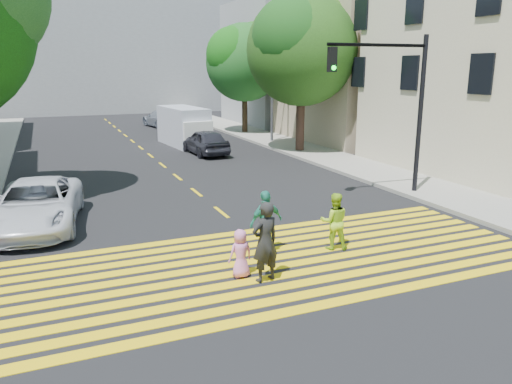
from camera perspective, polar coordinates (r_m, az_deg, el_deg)
ground at (r=11.67m, az=5.82°, el=-10.03°), size 120.00×120.00×0.00m
sidewalk_right at (r=28.28m, az=6.46°, el=4.49°), size 3.00×60.00×0.15m
crosswalk at (r=12.70m, az=3.05°, el=-7.87°), size 13.40×5.30×0.01m
lane_line at (r=32.57m, az=-13.51°, el=5.33°), size 0.12×34.40×0.01m
building_right_tan at (r=34.77m, az=13.04°, el=14.16°), size 10.00×10.00×10.00m
building_right_grey at (r=44.19m, az=4.46°, el=14.38°), size 10.00×10.00×10.00m
backdrop_block at (r=57.55m, az=-18.30°, el=14.66°), size 30.00×8.00×12.00m
tree_right_near at (r=28.45m, az=5.33°, el=16.52°), size 7.90×7.87×8.85m
tree_right_far at (r=36.56m, az=-1.25°, el=15.03°), size 6.43×6.15×7.92m
pedestrian_man at (r=11.25m, az=1.04°, el=-5.73°), size 0.77×0.59×1.87m
pedestrian_woman at (r=13.43m, az=8.93°, el=-3.33°), size 0.91×0.82×1.54m
pedestrian_child at (r=11.59m, az=-1.78°, el=-7.04°), size 0.59×0.41×1.15m
pedestrian_extra at (r=12.98m, az=1.16°, el=-3.45°), size 1.05×0.60×1.68m
white_sedan at (r=16.46m, az=-23.80°, el=-1.34°), size 3.08×5.42×1.43m
dark_car_near at (r=28.06m, az=-5.82°, el=5.73°), size 1.88×4.23×1.41m
silver_car at (r=41.56m, az=-10.71°, el=8.26°), size 2.69×5.08×1.40m
dark_car_parked at (r=37.65m, az=-7.40°, el=7.73°), size 1.46×3.99×1.31m
white_van at (r=31.39m, az=-8.13°, el=7.30°), size 2.32×5.12×2.34m
traffic_signal at (r=18.93m, az=15.77°, el=10.72°), size 4.01×0.45×5.88m
street_lamp at (r=31.87m, az=1.57°, el=15.32°), size 2.14×0.31×9.47m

